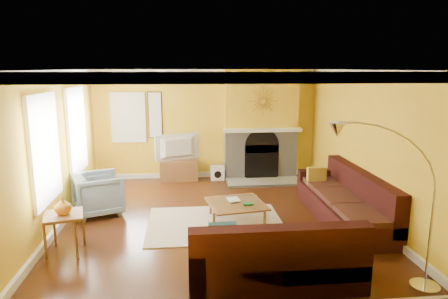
{
  "coord_description": "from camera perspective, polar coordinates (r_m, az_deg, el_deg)",
  "views": [
    {
      "loc": [
        -0.55,
        -6.89,
        2.74
      ],
      "look_at": [
        0.19,
        0.4,
        1.23
      ],
      "focal_mm": 32.0,
      "sensor_mm": 36.0,
      "label": 1
    }
  ],
  "objects": [
    {
      "name": "wall_back",
      "position": [
        10.01,
        -2.57,
        3.63
      ],
      "size": [
        5.5,
        0.02,
        2.7
      ],
      "primitive_type": "cube",
      "color": "yellow",
      "rests_on": "ground"
    },
    {
      "name": "rug",
      "position": [
        7.25,
        -1.23,
        -10.52
      ],
      "size": [
        2.4,
        1.8,
        0.02
      ],
      "primitive_type": "cube",
      "color": "beige",
      "rests_on": "floor"
    },
    {
      "name": "window_left_far",
      "position": [
        6.77,
        -24.36,
        0.04
      ],
      "size": [
        0.06,
        1.22,
        1.72
      ],
      "primitive_type": "cube",
      "color": "white",
      "rests_on": "wall_left"
    },
    {
      "name": "hearth",
      "position": [
        9.72,
        5.75,
        -4.62
      ],
      "size": [
        1.8,
        0.7,
        0.06
      ],
      "primitive_type": "cube",
      "color": "gray",
      "rests_on": "floor"
    },
    {
      "name": "sunburst",
      "position": [
        9.68,
        5.6,
        6.89
      ],
      "size": [
        0.7,
        0.04,
        0.7
      ],
      "primitive_type": null,
      "color": "olive",
      "rests_on": "fireplace"
    },
    {
      "name": "wall_right",
      "position": [
        7.77,
        19.55,
        0.65
      ],
      "size": [
        0.02,
        6.0,
        2.7
      ],
      "primitive_type": "cube",
      "color": "yellow",
      "rests_on": "ground"
    },
    {
      "name": "wall_art",
      "position": [
        9.95,
        -9.8,
        4.87
      ],
      "size": [
        0.34,
        0.04,
        1.14
      ],
      "primitive_type": "cube",
      "color": "white",
      "rests_on": "wall_back"
    },
    {
      "name": "tv",
      "position": [
        9.79,
        -6.51,
        0.27
      ],
      "size": [
        1.1,
        0.52,
        0.64
      ],
      "primitive_type": "imported",
      "rotation": [
        0.0,
        0.0,
        3.49
      ],
      "color": "black",
      "rests_on": "media_console"
    },
    {
      "name": "baseboard",
      "position": [
        7.41,
        -1.15,
        -9.56
      ],
      "size": [
        5.5,
        6.0,
        0.12
      ],
      "primitive_type": null,
      "color": "white",
      "rests_on": "floor"
    },
    {
      "name": "media_console",
      "position": [
        9.92,
        -6.43,
        -2.98
      ],
      "size": [
        0.92,
        0.41,
        0.5
      ],
      "primitive_type": "cube",
      "color": "brown",
      "rests_on": "floor"
    },
    {
      "name": "fireplace",
      "position": [
        9.97,
        5.28,
        3.56
      ],
      "size": [
        1.8,
        0.4,
        2.7
      ],
      "primitive_type": null,
      "color": "gray",
      "rests_on": "floor"
    },
    {
      "name": "coffee_table",
      "position": [
        7.25,
        1.76,
        -8.97
      ],
      "size": [
        1.11,
        1.11,
        0.38
      ],
      "primitive_type": null,
      "rotation": [
        0.0,
        0.0,
        0.17
      ],
      "color": "white",
      "rests_on": "floor"
    },
    {
      "name": "sectional_sofa",
      "position": [
        6.75,
        8.91,
        -8.34
      ],
      "size": [
        3.28,
        3.88,
        0.9
      ],
      "primitive_type": null,
      "color": "black",
      "rests_on": "floor"
    },
    {
      "name": "arc_lamp",
      "position": [
        5.19,
        22.33,
        -8.1
      ],
      "size": [
        1.35,
        0.36,
        2.13
      ],
      "primitive_type": null,
      "color": "silver",
      "rests_on": "floor"
    },
    {
      "name": "book",
      "position": [
        7.25,
        0.53,
        -7.25
      ],
      "size": [
        0.25,
        0.31,
        0.03
      ],
      "primitive_type": "imported",
      "rotation": [
        0.0,
        0.0,
        0.14
      ],
      "color": "white",
      "rests_on": "coffee_table"
    },
    {
      "name": "wall_front",
      "position": [
        4.16,
        2.16,
        -7.88
      ],
      "size": [
        5.5,
        0.02,
        2.7
      ],
      "primitive_type": "cube",
      "color": "yellow",
      "rests_on": "ground"
    },
    {
      "name": "crown_molding",
      "position": [
        6.92,
        -1.24,
        10.8
      ],
      "size": [
        5.5,
        6.0,
        0.12
      ],
      "primitive_type": null,
      "color": "white",
      "rests_on": "ceiling"
    },
    {
      "name": "wall_left",
      "position": [
        7.37,
        -23.11,
        -0.18
      ],
      "size": [
        0.02,
        6.0,
        2.7
      ],
      "primitive_type": "cube",
      "color": "yellow",
      "rests_on": "ground"
    },
    {
      "name": "subwoofer",
      "position": [
        9.97,
        -0.97,
        -3.35
      ],
      "size": [
        0.33,
        0.33,
        0.33
      ],
      "primitive_type": "cube",
      "color": "white",
      "rests_on": "floor"
    },
    {
      "name": "side_table",
      "position": [
        6.57,
        -21.77,
        -11.02
      ],
      "size": [
        0.66,
        0.66,
        0.6
      ],
      "primitive_type": null,
      "rotation": [
        0.0,
        0.0,
        0.25
      ],
      "color": "brown",
      "rests_on": "floor"
    },
    {
      "name": "window_back",
      "position": [
        10.02,
        -13.52,
        4.48
      ],
      "size": [
        0.82,
        0.06,
        1.22
      ],
      "primitive_type": "cube",
      "color": "white",
      "rests_on": "wall_back"
    },
    {
      "name": "window_left_near",
      "position": [
        8.57,
        -20.4,
        2.57
      ],
      "size": [
        0.06,
        1.22,
        1.72
      ],
      "primitive_type": "cube",
      "color": "white",
      "rests_on": "wall_left"
    },
    {
      "name": "armchair",
      "position": [
        7.97,
        -17.51,
        -6.06
      ],
      "size": [
        1.11,
        1.1,
        0.79
      ],
      "primitive_type": "imported",
      "rotation": [
        0.0,
        0.0,
        1.95
      ],
      "color": "gray",
      "rests_on": "floor"
    },
    {
      "name": "ceiling",
      "position": [
        6.92,
        -1.24,
        11.38
      ],
      "size": [
        5.5,
        6.0,
        0.02
      ],
      "primitive_type": "cube",
      "color": "white",
      "rests_on": "ground"
    },
    {
      "name": "floor",
      "position": [
        7.44,
        -1.15,
        -10.06
      ],
      "size": [
        5.5,
        6.0,
        0.02
      ],
      "primitive_type": "cube",
      "color": "#532811",
      "rests_on": "ground"
    },
    {
      "name": "mantel",
      "position": [
        9.76,
        5.53,
        2.78
      ],
      "size": [
        1.92,
        0.22,
        0.08
      ],
      "primitive_type": "cube",
      "color": "white",
      "rests_on": "fireplace"
    },
    {
      "name": "vase",
      "position": [
        6.43,
        -22.06,
        -7.45
      ],
      "size": [
        0.32,
        0.32,
        0.26
      ],
      "primitive_type": "imported",
      "rotation": [
        0.0,
        0.0,
        0.33
      ],
      "color": "orange",
      "rests_on": "side_table"
    }
  ]
}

